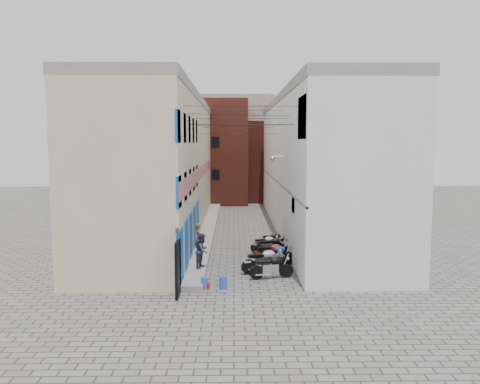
{
  "coord_description": "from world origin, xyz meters",
  "views": [
    {
      "loc": [
        -0.36,
        -18.14,
        5.98
      ],
      "look_at": [
        0.03,
        9.67,
        3.0
      ],
      "focal_mm": 35.0,
      "sensor_mm": 36.0,
      "label": 1
    }
  ],
  "objects_px": {
    "person_a": "(199,238)",
    "water_jug_far": "(205,283)",
    "person_b": "(202,250)",
    "water_jug_near": "(223,282)",
    "motorcycle_a": "(271,266)",
    "motorcycle_b": "(264,259)",
    "motorcycle_e": "(272,245)",
    "red_crate": "(205,286)",
    "motorcycle_g": "(274,239)",
    "motorcycle_d": "(272,251)",
    "motorcycle_f": "(266,243)",
    "motorcycle_c": "(276,254)"
  },
  "relations": [
    {
      "from": "motorcycle_e",
      "to": "water_jug_near",
      "type": "xyz_separation_m",
      "value": [
        -2.44,
        -5.46,
        -0.32
      ]
    },
    {
      "from": "motorcycle_d",
      "to": "red_crate",
      "type": "relative_size",
      "value": 4.92
    },
    {
      "from": "motorcycle_e",
      "to": "water_jug_far",
      "type": "relative_size",
      "value": 4.2
    },
    {
      "from": "person_a",
      "to": "water_jug_far",
      "type": "height_order",
      "value": "person_a"
    },
    {
      "from": "person_a",
      "to": "red_crate",
      "type": "bearing_deg",
      "value": 162.78
    },
    {
      "from": "motorcycle_c",
      "to": "water_jug_near",
      "type": "distance_m",
      "value": 4.22
    },
    {
      "from": "person_b",
      "to": "person_a",
      "type": "bearing_deg",
      "value": 29.82
    },
    {
      "from": "motorcycle_a",
      "to": "motorcycle_b",
      "type": "height_order",
      "value": "motorcycle_b"
    },
    {
      "from": "motorcycle_b",
      "to": "water_jug_near",
      "type": "distance_m",
      "value": 2.96
    },
    {
      "from": "motorcycle_b",
      "to": "motorcycle_d",
      "type": "relative_size",
      "value": 1.15
    },
    {
      "from": "red_crate",
      "to": "water_jug_near",
      "type": "bearing_deg",
      "value": 0.0
    },
    {
      "from": "person_a",
      "to": "water_jug_near",
      "type": "bearing_deg",
      "value": 171.26
    },
    {
      "from": "water_jug_far",
      "to": "motorcycle_g",
      "type": "bearing_deg",
      "value": 64.41
    },
    {
      "from": "motorcycle_d",
      "to": "motorcycle_f",
      "type": "bearing_deg",
      "value": 176.81
    },
    {
      "from": "water_jug_near",
      "to": "water_jug_far",
      "type": "height_order",
      "value": "water_jug_near"
    },
    {
      "from": "person_a",
      "to": "water_jug_far",
      "type": "distance_m",
      "value": 5.09
    },
    {
      "from": "motorcycle_f",
      "to": "red_crate",
      "type": "height_order",
      "value": "motorcycle_f"
    },
    {
      "from": "person_a",
      "to": "red_crate",
      "type": "height_order",
      "value": "person_a"
    },
    {
      "from": "water_jug_far",
      "to": "motorcycle_a",
      "type": "bearing_deg",
      "value": 25.77
    },
    {
      "from": "motorcycle_c",
      "to": "water_jug_near",
      "type": "bearing_deg",
      "value": -62.41
    },
    {
      "from": "motorcycle_c",
      "to": "motorcycle_d",
      "type": "bearing_deg",
      "value": 163.25
    },
    {
      "from": "motorcycle_g",
      "to": "person_a",
      "type": "xyz_separation_m",
      "value": [
        -4.06,
        -2.22,
        0.53
      ]
    },
    {
      "from": "water_jug_far",
      "to": "red_crate",
      "type": "xyz_separation_m",
      "value": [
        0.0,
        0.0,
        -0.12
      ]
    },
    {
      "from": "motorcycle_b",
      "to": "motorcycle_f",
      "type": "distance_m",
      "value": 4.11
    },
    {
      "from": "person_b",
      "to": "motorcycle_a",
      "type": "bearing_deg",
      "value": -85.53
    },
    {
      "from": "motorcycle_d",
      "to": "motorcycle_a",
      "type": "bearing_deg",
      "value": -11.95
    },
    {
      "from": "motorcycle_f",
      "to": "person_b",
      "type": "bearing_deg",
      "value": -57.59
    },
    {
      "from": "person_a",
      "to": "water_jug_near",
      "type": "height_order",
      "value": "person_a"
    },
    {
      "from": "person_a",
      "to": "red_crate",
      "type": "xyz_separation_m",
      "value": [
        0.61,
        -4.98,
        -0.93
      ]
    },
    {
      "from": "motorcycle_e",
      "to": "person_a",
      "type": "distance_m",
      "value": 3.87
    },
    {
      "from": "motorcycle_a",
      "to": "motorcycle_b",
      "type": "relative_size",
      "value": 0.91
    },
    {
      "from": "motorcycle_c",
      "to": "water_jug_far",
      "type": "xyz_separation_m",
      "value": [
        -3.24,
        -3.4,
        -0.35
      ]
    },
    {
      "from": "motorcycle_c",
      "to": "motorcycle_e",
      "type": "height_order",
      "value": "motorcycle_c"
    },
    {
      "from": "motorcycle_d",
      "to": "water_jug_far",
      "type": "relative_size",
      "value": 3.99
    },
    {
      "from": "motorcycle_a",
      "to": "red_crate",
      "type": "xyz_separation_m",
      "value": [
        -2.85,
        -1.38,
        -0.45
      ]
    },
    {
      "from": "motorcycle_e",
      "to": "person_b",
      "type": "bearing_deg",
      "value": -59.51
    },
    {
      "from": "person_b",
      "to": "red_crate",
      "type": "height_order",
      "value": "person_b"
    },
    {
      "from": "motorcycle_e",
      "to": "motorcycle_a",
      "type": "bearing_deg",
      "value": -16.71
    },
    {
      "from": "motorcycle_a",
      "to": "motorcycle_e",
      "type": "height_order",
      "value": "motorcycle_e"
    },
    {
      "from": "motorcycle_e",
      "to": "person_a",
      "type": "height_order",
      "value": "person_a"
    },
    {
      "from": "motorcycle_b",
      "to": "water_jug_far",
      "type": "bearing_deg",
      "value": -66.9
    },
    {
      "from": "motorcycle_d",
      "to": "red_crate",
      "type": "bearing_deg",
      "value": -43.26
    },
    {
      "from": "person_b",
      "to": "water_jug_near",
      "type": "bearing_deg",
      "value": -135.07
    },
    {
      "from": "motorcycle_a",
      "to": "motorcycle_b",
      "type": "xyz_separation_m",
      "value": [
        -0.27,
        0.93,
        0.05
      ]
    },
    {
      "from": "motorcycle_f",
      "to": "motorcycle_g",
      "type": "distance_m",
      "value": 0.95
    },
    {
      "from": "person_b",
      "to": "water_jug_far",
      "type": "height_order",
      "value": "person_b"
    },
    {
      "from": "motorcycle_a",
      "to": "motorcycle_f",
      "type": "bearing_deg",
      "value": 167.34
    },
    {
      "from": "motorcycle_b",
      "to": "red_crate",
      "type": "height_order",
      "value": "motorcycle_b"
    },
    {
      "from": "motorcycle_g",
      "to": "person_a",
      "type": "distance_m",
      "value": 4.65
    },
    {
      "from": "person_b",
      "to": "motorcycle_g",
      "type": "bearing_deg",
      "value": -15.33
    }
  ]
}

